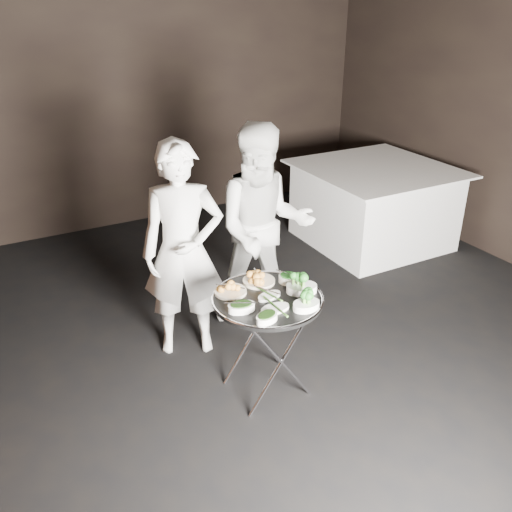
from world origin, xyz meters
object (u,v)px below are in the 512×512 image
dining_table (373,205)px  waiter_right (264,228)px  serving_tray (267,299)px  waiter_left (183,252)px  tray_stand (267,341)px

dining_table → waiter_right: bearing=-156.2°
dining_table → serving_tray: bearing=-144.4°
waiter_left → waiter_right: 0.70m
waiter_left → waiter_right: bearing=26.9°
tray_stand → waiter_right: bearing=61.9°
waiter_left → dining_table: 2.66m
serving_tray → dining_table: 2.74m
serving_tray → dining_table: bearing=35.6°
tray_stand → serving_tray: serving_tray is taller
tray_stand → waiter_left: (-0.27, 0.73, 0.40)m
tray_stand → waiter_right: 1.00m
waiter_left → waiter_right: (0.70, 0.07, 0.01)m
serving_tray → waiter_right: waiter_right is taller
tray_stand → serving_tray: size_ratio=0.99×
waiter_left → dining_table: (2.49, 0.86, -0.38)m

